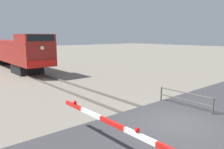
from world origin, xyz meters
TOP-DOWN VIEW (x-y plane):
  - ground_plane at (0.00, 0.00)m, footprint 160.00×160.00m
  - rail_track_left at (-0.72, 0.00)m, footprint 0.08×80.00m
  - rail_track_right at (0.72, 0.00)m, footprint 0.08×80.00m
  - road_surface at (0.00, 0.00)m, footprint 36.00×5.16m
  - locomotive at (0.00, 22.73)m, footprint 2.79×18.77m
  - guard_railing at (2.27, 1.09)m, footprint 0.08×3.07m

SIDE VIEW (x-z plane):
  - ground_plane at x=0.00m, z-range 0.00..0.00m
  - rail_track_left at x=-0.72m, z-range 0.00..0.15m
  - rail_track_right at x=0.72m, z-range 0.00..0.15m
  - road_surface at x=0.00m, z-range 0.00..0.16m
  - guard_railing at x=2.27m, z-range 0.15..1.10m
  - locomotive at x=0.00m, z-range 0.06..4.06m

